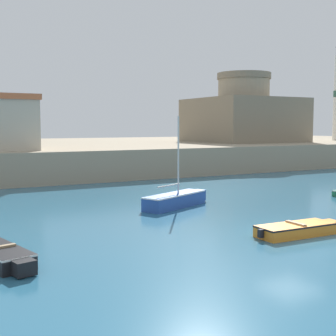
# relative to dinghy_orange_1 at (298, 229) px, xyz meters

# --- Properties ---
(ground_plane) EXTENTS (200.00, 200.00, 0.00)m
(ground_plane) POSITION_rel_dinghy_orange_1_xyz_m (-0.34, 0.09, -0.29)
(ground_plane) COLOR #28607F
(quay_seawall) EXTENTS (120.00, 40.00, 2.77)m
(quay_seawall) POSITION_rel_dinghy_orange_1_xyz_m (-0.34, 42.48, 1.10)
(quay_seawall) COLOR gray
(quay_seawall) RESTS_ON ground
(dinghy_orange_1) EXTENTS (4.57, 1.44, 0.60)m
(dinghy_orange_1) POSITION_rel_dinghy_orange_1_xyz_m (0.00, 0.00, 0.00)
(dinghy_orange_1) COLOR orange
(dinghy_orange_1) RESTS_ON ground
(dinghy_black_3) EXTENTS (1.95, 3.97, 0.66)m
(dinghy_black_3) POSITION_rel_dinghy_orange_1_xyz_m (-12.45, 1.71, 0.03)
(dinghy_black_3) COLOR black
(dinghy_black_3) RESTS_ON ground
(sailboat_blue_4) EXTENTS (5.32, 3.19, 5.49)m
(sailboat_blue_4) POSITION_rel_dinghy_orange_1_xyz_m (-1.21, 9.02, 0.18)
(sailboat_blue_4) COLOR #284C9E
(sailboat_blue_4) RESTS_ON ground
(fortress) EXTENTS (12.62, 12.62, 9.04)m
(fortress) POSITION_rel_dinghy_orange_1_xyz_m (23.66, 34.75, 5.86)
(fortress) COLOR gray
(fortress) RESTS_ON quay_seawall
(harbor_shed_near_wharf) EXTENTS (6.08, 5.92, 4.86)m
(harbor_shed_near_wharf) POSITION_rel_dinghy_orange_1_xyz_m (-8.34, 27.96, 4.93)
(harbor_shed_near_wharf) COLOR #BCB29E
(harbor_shed_near_wharf) RESTS_ON quay_seawall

